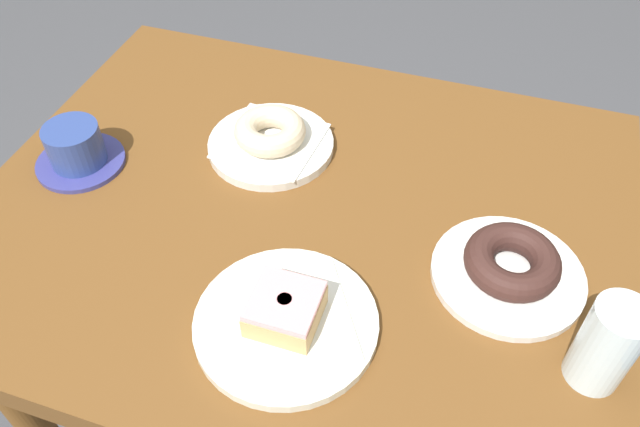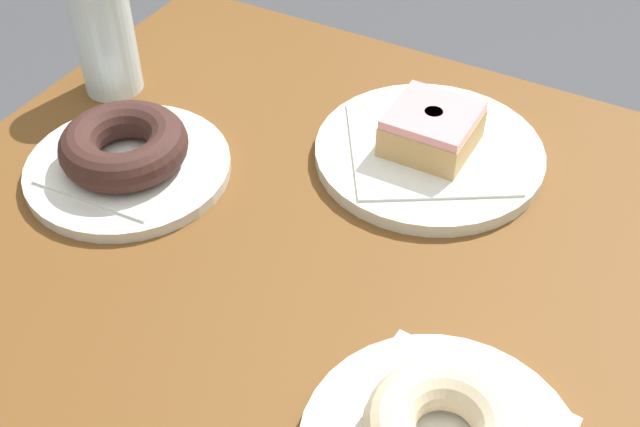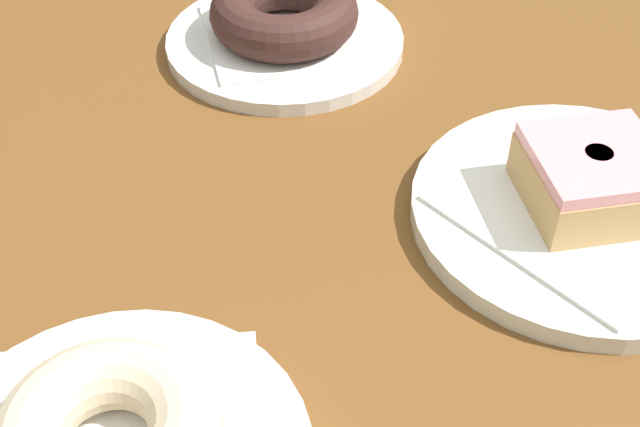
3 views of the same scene
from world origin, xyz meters
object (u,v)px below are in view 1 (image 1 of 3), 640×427
(plate_glazed_square, at_px, (286,323))
(donut_glazed_square, at_px, (285,309))
(donut_sugar_ring, at_px, (270,131))
(water_glass, at_px, (607,345))
(plate_chocolate_ring, at_px, (507,275))
(coffee_cup, at_px, (76,148))
(plate_sugar_ring, at_px, (271,145))
(donut_chocolate_ring, at_px, (512,261))

(plate_glazed_square, xyz_separation_m, donut_glazed_square, (-0.00, 0.00, 0.03))
(donut_sugar_ring, xyz_separation_m, water_glass, (-0.51, 0.26, 0.03))
(donut_sugar_ring, distance_m, plate_chocolate_ring, 0.43)
(water_glass, height_order, coffee_cup, water_glass)
(donut_sugar_ring, distance_m, coffee_cup, 0.31)
(water_glass, bearing_deg, plate_glazed_square, 7.90)
(plate_sugar_ring, xyz_separation_m, coffee_cup, (0.28, 0.13, 0.02))
(plate_chocolate_ring, distance_m, plate_glazed_square, 0.31)
(donut_sugar_ring, height_order, water_glass, water_glass)
(plate_sugar_ring, relative_size, donut_chocolate_ring, 1.61)
(donut_chocolate_ring, bearing_deg, donut_glazed_square, 32.82)
(donut_sugar_ring, relative_size, plate_glazed_square, 0.49)
(plate_sugar_ring, relative_size, coffee_cup, 1.47)
(donut_chocolate_ring, bearing_deg, plate_sugar_ring, -20.48)
(plate_chocolate_ring, bearing_deg, donut_chocolate_ring, 0.00)
(donut_glazed_square, distance_m, coffee_cup, 0.46)
(plate_sugar_ring, bearing_deg, plate_glazed_square, 114.35)
(plate_sugar_ring, bearing_deg, water_glass, 152.71)
(plate_glazed_square, bearing_deg, coffee_cup, -23.91)
(plate_chocolate_ring, height_order, donut_glazed_square, donut_glazed_square)
(donut_glazed_square, xyz_separation_m, coffee_cup, (0.42, -0.19, -0.01))
(donut_chocolate_ring, height_order, water_glass, water_glass)
(donut_sugar_ring, xyz_separation_m, donut_glazed_square, (-0.14, 0.32, 0.00))
(donut_sugar_ring, bearing_deg, plate_glazed_square, 114.35)
(plate_sugar_ring, height_order, coffee_cup, coffee_cup)
(plate_sugar_ring, xyz_separation_m, donut_sugar_ring, (0.00, 0.00, 0.03))
(donut_glazed_square, distance_m, water_glass, 0.37)
(plate_sugar_ring, bearing_deg, donut_glazed_square, 114.35)
(donut_glazed_square, height_order, coffee_cup, coffee_cup)
(plate_sugar_ring, height_order, plate_chocolate_ring, plate_sugar_ring)
(donut_chocolate_ring, xyz_separation_m, plate_glazed_square, (0.26, 0.17, -0.03))
(donut_sugar_ring, xyz_separation_m, donut_chocolate_ring, (-0.40, 0.15, -0.00))
(donut_chocolate_ring, xyz_separation_m, coffee_cup, (0.68, -0.02, -0.00))
(donut_chocolate_ring, height_order, plate_glazed_square, donut_chocolate_ring)
(plate_chocolate_ring, xyz_separation_m, donut_chocolate_ring, (0.00, 0.00, 0.03))
(donut_chocolate_ring, bearing_deg, plate_glazed_square, 32.82)
(donut_sugar_ring, relative_size, water_glass, 0.91)
(plate_chocolate_ring, height_order, coffee_cup, coffee_cup)
(donut_sugar_ring, xyz_separation_m, coffee_cup, (0.28, 0.13, -0.00))
(donut_chocolate_ring, bearing_deg, water_glass, 134.28)
(plate_chocolate_ring, relative_size, water_glass, 1.62)
(plate_chocolate_ring, relative_size, coffee_cup, 1.48)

